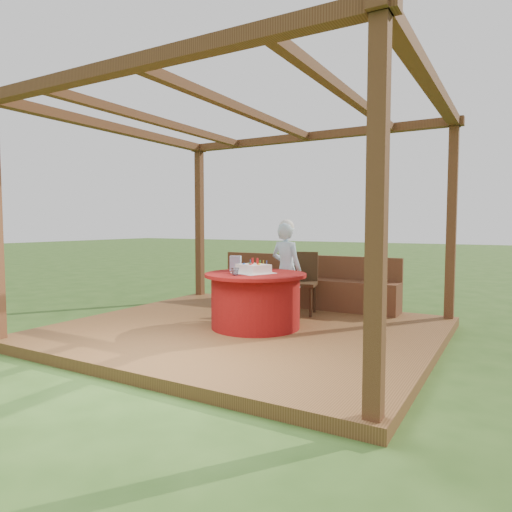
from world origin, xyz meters
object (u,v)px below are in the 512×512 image
at_px(elderly_woman, 286,268).
at_px(birthday_cake, 253,269).
at_px(drinking_glass, 235,272).
at_px(table, 256,300).
at_px(chair, 301,279).
at_px(gift_bag, 236,263).
at_px(bench, 302,289).

xyz_separation_m(elderly_woman, birthday_cake, (-0.05, -0.83, 0.06)).
relative_size(birthday_cake, drinking_glass, 5.55).
height_order(birthday_cake, drinking_glass, birthday_cake).
height_order(table, drinking_glass, drinking_glass).
relative_size(chair, elderly_woman, 0.65).
relative_size(table, birthday_cake, 2.30).
relative_size(table, gift_bag, 6.34).
bearing_deg(birthday_cake, chair, 83.00).
relative_size(bench, gift_bag, 15.11).
bearing_deg(gift_bag, bench, 60.45).
bearing_deg(chair, drinking_glass, -97.84).
xyz_separation_m(birthday_cake, drinking_glass, (-0.06, -0.32, -0.01)).
distance_m(gift_bag, drinking_glass, 0.51).
distance_m(table, elderly_woman, 0.89).
distance_m(table, chair, 1.15).
bearing_deg(gift_bag, birthday_cake, -38.84).
relative_size(bench, elderly_woman, 2.21).
xyz_separation_m(bench, gift_bag, (-0.25, -1.57, 0.52)).
distance_m(chair, drinking_glass, 1.50).
bearing_deg(elderly_woman, gift_bag, -117.81).
bearing_deg(birthday_cake, gift_bag, 161.74).
xyz_separation_m(chair, drinking_glass, (-0.20, -1.46, 0.23)).
bearing_deg(bench, table, -86.22).
bearing_deg(birthday_cake, elderly_woman, 86.68).
bearing_deg(birthday_cake, drinking_glass, -100.79).
relative_size(elderly_woman, birthday_cake, 2.47).
height_order(bench, drinking_glass, bench).
height_order(chair, gift_bag, chair).
xyz_separation_m(bench, drinking_glass, (0.02, -2.00, 0.46)).
bearing_deg(elderly_woman, chair, 73.62).
bearing_deg(chair, birthday_cake, -97.00).
bearing_deg(bench, gift_bag, -98.97).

